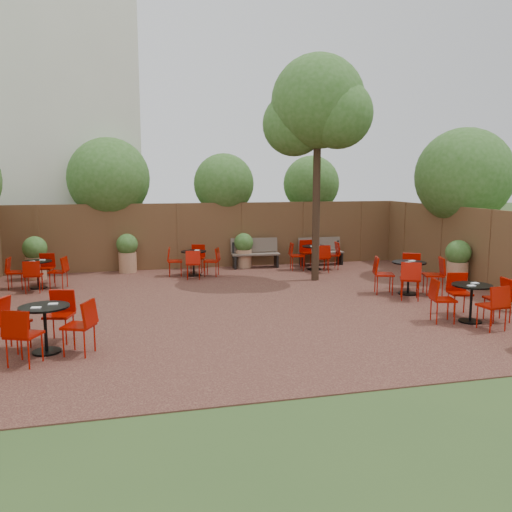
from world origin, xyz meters
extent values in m
plane|color=#354F23|center=(0.00, 0.00, 0.00)|extent=(80.00, 80.00, 0.00)
cube|color=#3C1B18|center=(0.00, 0.00, 0.01)|extent=(12.00, 10.00, 0.02)
cube|color=brown|center=(0.00, 5.00, 1.00)|extent=(12.00, 0.08, 2.00)
cube|color=brown|center=(6.00, 0.00, 1.00)|extent=(0.08, 10.00, 2.00)
cube|color=silver|center=(-4.50, 8.00, 4.00)|extent=(5.00, 4.00, 8.00)
sphere|color=#2F591D|center=(-3.00, 5.70, 2.73)|extent=(2.44, 2.44, 2.44)
sphere|color=#2F591D|center=(0.50, 5.60, 2.57)|extent=(1.90, 1.90, 1.90)
sphere|color=#2F591D|center=(3.50, 5.80, 2.56)|extent=(1.86, 1.86, 1.86)
sphere|color=#2F591D|center=(6.60, 2.00, 2.80)|extent=(2.66, 2.66, 2.66)
cylinder|color=black|center=(2.36, 2.26, 2.48)|extent=(0.26, 0.26, 4.92)
sphere|color=#2F591D|center=(2.36, 2.26, 4.70)|extent=(2.41, 2.41, 2.41)
sphere|color=#2F591D|center=(1.86, 2.66, 4.16)|extent=(1.69, 1.69, 1.69)
sphere|color=#2F591D|center=(2.76, 1.86, 4.35)|extent=(1.76, 1.76, 1.76)
cube|color=brown|center=(1.28, 4.55, 0.44)|extent=(1.49, 0.54, 0.05)
cube|color=brown|center=(1.28, 4.74, 0.70)|extent=(1.46, 0.21, 0.44)
cube|color=black|center=(0.61, 4.55, 0.21)|extent=(0.09, 0.44, 0.39)
cube|color=black|center=(1.94, 4.55, 0.21)|extent=(0.09, 0.44, 0.39)
cube|color=brown|center=(3.41, 4.55, 0.42)|extent=(1.40, 0.43, 0.05)
cube|color=brown|center=(3.41, 4.74, 0.67)|extent=(1.40, 0.11, 0.42)
cube|color=black|center=(2.78, 4.55, 0.21)|extent=(0.06, 0.42, 0.37)
cube|color=black|center=(4.05, 4.55, 0.21)|extent=(0.06, 0.42, 0.37)
cylinder|color=black|center=(3.77, -2.44, 0.03)|extent=(0.43, 0.43, 0.03)
cylinder|color=black|center=(3.77, -2.44, 0.38)|extent=(0.05, 0.05, 0.69)
cylinder|color=black|center=(3.77, -2.44, 0.73)|extent=(0.74, 0.74, 0.03)
cube|color=white|center=(3.88, -2.36, 0.76)|extent=(0.14, 0.11, 0.01)
cube|color=white|center=(3.67, -2.56, 0.76)|extent=(0.14, 0.11, 0.01)
cylinder|color=black|center=(2.90, 3.80, 0.03)|extent=(0.42, 0.42, 0.03)
cylinder|color=black|center=(2.90, 3.80, 0.38)|extent=(0.05, 0.05, 0.67)
cylinder|color=black|center=(2.90, 3.80, 0.72)|extent=(0.73, 0.73, 0.03)
cube|color=white|center=(3.02, 3.88, 0.74)|extent=(0.15, 0.11, 0.01)
cube|color=white|center=(2.81, 3.68, 0.74)|extent=(0.15, 0.11, 0.01)
cylinder|color=black|center=(3.88, 0.06, 0.04)|extent=(0.46, 0.46, 0.03)
cylinder|color=black|center=(3.88, 0.06, 0.40)|extent=(0.05, 0.05, 0.73)
cylinder|color=black|center=(3.88, 0.06, 0.78)|extent=(0.79, 0.79, 0.03)
cube|color=white|center=(4.01, 0.14, 0.80)|extent=(0.18, 0.16, 0.02)
cube|color=white|center=(3.78, -0.06, 0.80)|extent=(0.18, 0.16, 0.02)
cylinder|color=black|center=(-0.73, 3.71, 0.03)|extent=(0.41, 0.41, 0.03)
cylinder|color=black|center=(-0.73, 3.71, 0.37)|extent=(0.05, 0.05, 0.66)
cylinder|color=black|center=(-0.73, 3.71, 0.70)|extent=(0.71, 0.71, 0.03)
cube|color=white|center=(-0.62, 3.79, 0.72)|extent=(0.15, 0.12, 0.01)
cube|color=white|center=(-0.83, 3.60, 0.72)|extent=(0.15, 0.12, 0.01)
cylinder|color=black|center=(-3.85, -2.37, 0.04)|extent=(0.44, 0.44, 0.03)
cylinder|color=black|center=(-3.85, -2.37, 0.39)|extent=(0.05, 0.05, 0.71)
cylinder|color=black|center=(-3.85, -2.37, 0.76)|extent=(0.77, 0.77, 0.03)
cube|color=white|center=(-3.73, -2.29, 0.78)|extent=(0.17, 0.14, 0.02)
cube|color=white|center=(-3.95, -2.49, 0.78)|extent=(0.17, 0.14, 0.02)
cylinder|color=black|center=(-4.73, 2.92, 0.03)|extent=(0.41, 0.41, 0.03)
cylinder|color=black|center=(-4.73, 2.92, 0.36)|extent=(0.05, 0.05, 0.65)
cylinder|color=black|center=(-4.73, 2.92, 0.70)|extent=(0.70, 0.70, 0.03)
cube|color=white|center=(-4.62, 3.00, 0.72)|extent=(0.15, 0.12, 0.01)
cube|color=white|center=(-4.82, 2.81, 0.72)|extent=(0.15, 0.12, 0.01)
cylinder|color=#A67353|center=(-2.54, 4.70, 0.31)|extent=(0.51, 0.51, 0.59)
sphere|color=#2F591D|center=(-2.54, 4.70, 0.84)|extent=(0.62, 0.62, 0.62)
cylinder|color=#A67353|center=(0.94, 4.70, 0.30)|extent=(0.48, 0.48, 0.55)
sphere|color=#2F591D|center=(0.94, 4.70, 0.79)|extent=(0.58, 0.58, 0.58)
cylinder|color=#A67353|center=(-4.96, 4.17, 0.33)|extent=(0.54, 0.54, 0.61)
sphere|color=#2F591D|center=(-4.96, 4.17, 0.87)|extent=(0.64, 0.64, 0.64)
cylinder|color=#A67353|center=(5.65, 0.71, 0.32)|extent=(0.53, 0.53, 0.61)
sphere|color=#2F591D|center=(5.65, 0.71, 0.87)|extent=(0.64, 0.64, 0.64)
cylinder|color=#A67353|center=(5.20, -1.80, 0.11)|extent=(0.40, 0.40, 0.18)
sphere|color=#558042|center=(5.20, -1.80, 0.34)|extent=(0.55, 0.55, 0.55)
camera|label=1|loc=(-2.59, -10.97, 2.75)|focal=37.10mm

